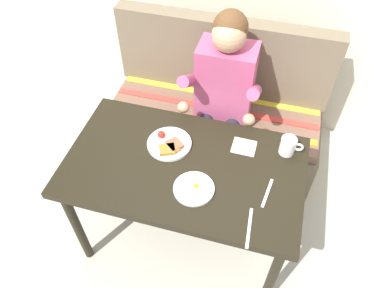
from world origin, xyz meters
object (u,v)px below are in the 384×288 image
at_px(couch, 215,118).
at_px(coffee_mug, 288,145).
at_px(table, 184,174).
at_px(knife, 249,228).
at_px(napkin, 244,147).
at_px(fork, 267,193).
at_px(person, 223,91).
at_px(plate_eggs, 194,188).
at_px(plate_breakfast, 169,144).

bearing_deg(couch, coffee_mug, -48.27).
distance_m(table, knife, 0.47).
distance_m(couch, napkin, 0.75).
xyz_separation_m(fork, knife, (-0.05, -0.20, 0.00)).
height_order(couch, knife, couch).
relative_size(person, knife, 6.06).
relative_size(coffee_mug, knife, 0.59).
height_order(couch, napkin, couch).
bearing_deg(table, coffee_mug, 24.25).
distance_m(table, couch, 0.83).
xyz_separation_m(coffee_mug, knife, (-0.11, -0.48, -0.05)).
bearing_deg(napkin, plate_eggs, -119.06).
relative_size(person, fork, 7.13).
xyz_separation_m(couch, napkin, (0.27, -0.57, 0.40)).
bearing_deg(plate_breakfast, person, 70.24).
distance_m(table, napkin, 0.34).
xyz_separation_m(plate_breakfast, plate_eggs, (0.20, -0.23, -0.00)).
bearing_deg(plate_breakfast, fork, -16.61).
relative_size(couch, knife, 7.20).
relative_size(table, coffee_mug, 10.17).
xyz_separation_m(plate_eggs, napkin, (0.18, 0.33, -0.01)).
distance_m(napkin, fork, 0.30).
xyz_separation_m(table, knife, (0.38, -0.26, 0.08)).
height_order(coffee_mug, knife, coffee_mug).
xyz_separation_m(person, plate_eggs, (0.02, -0.72, -0.00)).
xyz_separation_m(plate_eggs, coffee_mug, (0.40, 0.35, 0.04)).
relative_size(plate_breakfast, napkin, 1.91).
bearing_deg(plate_eggs, fork, 12.01).
distance_m(plate_eggs, napkin, 0.37).
height_order(plate_breakfast, plate_eggs, plate_breakfast).
bearing_deg(knife, coffee_mug, 73.42).
bearing_deg(plate_eggs, knife, -24.61).
distance_m(person, plate_breakfast, 0.52).
relative_size(table, couch, 0.83).
height_order(table, person, person).
bearing_deg(knife, table, 141.12).
xyz_separation_m(couch, person, (0.07, -0.17, 0.41)).
relative_size(table, napkin, 9.86).
relative_size(person, plate_eggs, 6.18).
bearing_deg(plate_breakfast, napkin, 14.12).
relative_size(plate_eggs, napkin, 1.61).
bearing_deg(coffee_mug, person, 138.42).
bearing_deg(plate_eggs, couch, 95.60).
bearing_deg(plate_breakfast, plate_eggs, -49.75).
bearing_deg(person, napkin, -63.23).
relative_size(napkin, knife, 0.61).
bearing_deg(plate_breakfast, knife, -36.91).
distance_m(napkin, knife, 0.47).
height_order(plate_eggs, fork, plate_eggs).
bearing_deg(person, plate_breakfast, -109.76).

